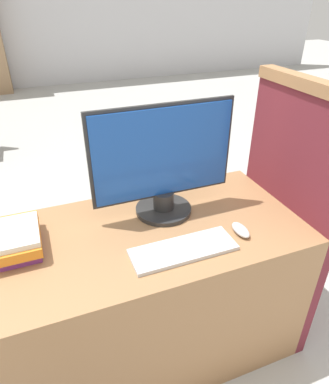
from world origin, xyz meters
TOP-DOWN VIEW (x-y plane):
  - wall_back at (0.00, 6.31)m, footprint 12.00×0.06m
  - desk at (0.00, 0.33)m, footprint 1.29×0.67m
  - carrel_divider at (0.67, 0.30)m, footprint 0.07×0.60m
  - monitor at (0.10, 0.45)m, footprint 0.62×0.25m
  - keyboard at (0.07, 0.16)m, footprint 0.41×0.14m
  - mouse at (0.34, 0.18)m, footprint 0.05×0.11m
  - book_stack at (-0.52, 0.40)m, footprint 0.18×0.27m

SIDE VIEW (x-z plane):
  - desk at x=0.00m, z-range 0.00..0.73m
  - carrel_divider at x=0.67m, z-range 0.01..1.31m
  - keyboard at x=0.07m, z-range 0.73..0.74m
  - mouse at x=0.34m, z-range 0.73..0.76m
  - book_stack at x=-0.52m, z-range 0.73..0.83m
  - monitor at x=0.10m, z-range 0.72..1.22m
  - wall_back at x=0.00m, z-range 0.00..2.80m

